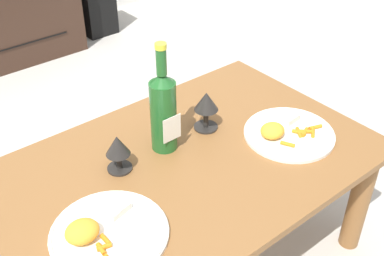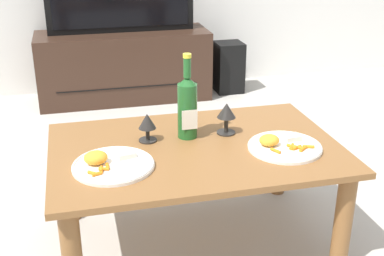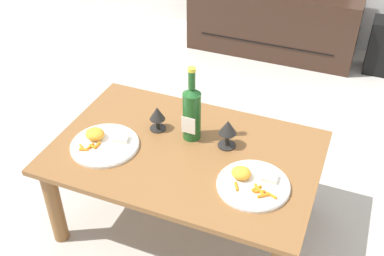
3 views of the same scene
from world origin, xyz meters
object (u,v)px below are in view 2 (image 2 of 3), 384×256
dinner_plate_left (111,164)px  dinner_plate_right (283,146)px  wine_bottle (187,105)px  floor_speaker (229,67)px  goblet_left (147,123)px  tv_stand (124,66)px  dining_table (195,163)px  goblet_right (227,113)px

dinner_plate_left → dinner_plate_right: dinner_plate_left is taller
wine_bottle → dinner_plate_left: wine_bottle is taller
floor_speaker → dinner_plate_right: dinner_plate_right is taller
goblet_left → dinner_plate_right: size_ratio=0.41×
wine_bottle → dinner_plate_right: size_ratio=1.21×
dinner_plate_right → floor_speaker: bearing=78.2°
goblet_left → dinner_plate_left: bearing=-129.9°
tv_stand → goblet_left: 1.85m
dining_table → dinner_plate_right: size_ratio=3.94×
floor_speaker → dinner_plate_right: size_ratio=1.35×
wine_bottle → goblet_left: size_ratio=2.99×
floor_speaker → wine_bottle: size_ratio=1.12×
tv_stand → wine_bottle: bearing=-88.1°
wine_bottle → goblet_right: wine_bottle is taller
tv_stand → dinner_plate_right: (0.40, -2.03, 0.21)m
tv_stand → goblet_right: goblet_right is taller
wine_bottle → dinner_plate_left: bearing=-148.8°
dining_table → dinner_plate_left: bearing=-163.3°
goblet_right → dining_table: bearing=-148.3°
tv_stand → goblet_right: 1.86m
floor_speaker → goblet_right: bearing=-109.0°
goblet_left → dining_table: bearing=-28.8°
dining_table → goblet_right: (0.16, 0.10, 0.17)m
tv_stand → wine_bottle: (0.06, -1.83, 0.33)m
goblet_right → floor_speaker: bearing=71.9°
floor_speaker → goblet_left: 2.05m
dining_table → wine_bottle: (-0.01, 0.10, 0.22)m
tv_stand → dinner_plate_left: bearing=-97.6°
wine_bottle → dinner_plate_right: bearing=-30.8°
goblet_left → dinner_plate_left: (-0.17, -0.20, -0.06)m
goblet_left → dinner_plate_left: 0.27m
tv_stand → goblet_left: size_ratio=10.73×
dinner_plate_left → wine_bottle: bearing=31.2°
floor_speaker → wine_bottle: wine_bottle is taller
goblet_left → wine_bottle: bearing=0.9°
wine_bottle → goblet_right: size_ratio=2.63×
floor_speaker → goblet_left: (-0.92, -1.80, 0.33)m
dinner_plate_right → dining_table: bearing=162.6°
wine_bottle → goblet_right: 0.17m
dining_table → floor_speaker: (0.75, 1.90, -0.18)m
dining_table → goblet_right: goblet_right is taller
tv_stand → floor_speaker: tv_stand is taller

